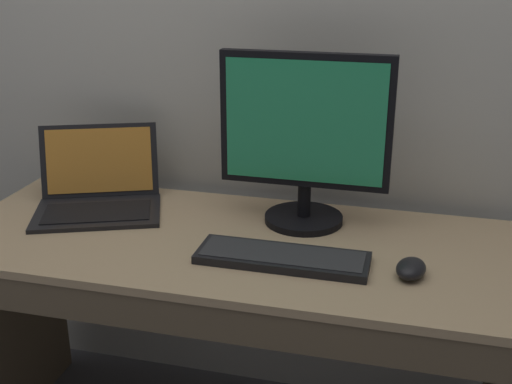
{
  "coord_description": "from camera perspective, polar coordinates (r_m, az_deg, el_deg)",
  "views": [
    {
      "loc": [
        0.45,
        -1.5,
        1.45
      ],
      "look_at": [
        0.07,
        0.0,
        0.86
      ],
      "focal_mm": 45.28,
      "sensor_mm": 36.0,
      "label": 1
    }
  ],
  "objects": [
    {
      "name": "wired_keyboard",
      "position": [
        1.61,
        2.35,
        -5.8
      ],
      "size": [
        0.43,
        0.14,
        0.02
      ],
      "color": "black",
      "rests_on": "desk"
    },
    {
      "name": "computer_mouse",
      "position": [
        1.57,
        13.53,
        -6.59
      ],
      "size": [
        0.09,
        0.11,
        0.04
      ],
      "primitive_type": "ellipsoid",
      "rotation": [
        0.0,
        0.0,
        -0.19
      ],
      "color": "black",
      "rests_on": "desk"
    },
    {
      "name": "desk",
      "position": [
        1.83,
        -2.14,
        -11.03
      ],
      "size": [
        1.54,
        0.63,
        0.72
      ],
      "color": "tan",
      "rests_on": "ground"
    },
    {
      "name": "external_monitor",
      "position": [
        1.74,
        4.35,
        4.89
      ],
      "size": [
        0.46,
        0.22,
        0.48
      ],
      "color": "black",
      "rests_on": "desk"
    },
    {
      "name": "laptop_black",
      "position": [
        1.97,
        -13.76,
        -0.13
      ],
      "size": [
        0.44,
        0.41,
        0.23
      ],
      "color": "black",
      "rests_on": "desk"
    }
  ]
}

